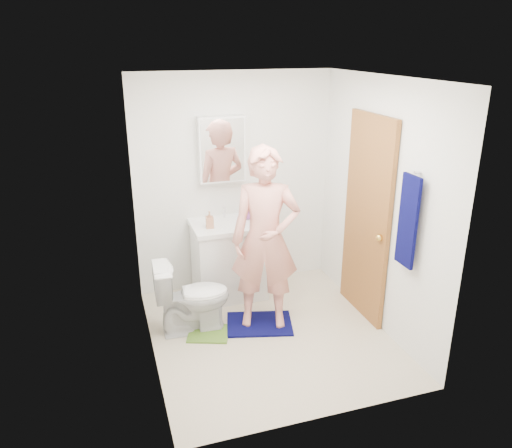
% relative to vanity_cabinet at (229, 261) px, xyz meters
% --- Properties ---
extents(floor, '(2.20, 2.40, 0.02)m').
position_rel_vanity_cabinet_xyz_m(floor, '(0.15, -0.91, -0.41)').
color(floor, beige).
rests_on(floor, ground).
extents(ceiling, '(2.20, 2.40, 0.02)m').
position_rel_vanity_cabinet_xyz_m(ceiling, '(0.15, -0.91, 2.01)').
color(ceiling, white).
rests_on(ceiling, ground).
extents(wall_back, '(2.20, 0.02, 2.40)m').
position_rel_vanity_cabinet_xyz_m(wall_back, '(0.15, 0.30, 0.80)').
color(wall_back, white).
rests_on(wall_back, ground).
extents(wall_front, '(2.20, 0.02, 2.40)m').
position_rel_vanity_cabinet_xyz_m(wall_front, '(0.15, -2.12, 0.80)').
color(wall_front, white).
rests_on(wall_front, ground).
extents(wall_left, '(0.02, 2.40, 2.40)m').
position_rel_vanity_cabinet_xyz_m(wall_left, '(-0.96, -0.91, 0.80)').
color(wall_left, white).
rests_on(wall_left, ground).
extents(wall_right, '(0.02, 2.40, 2.40)m').
position_rel_vanity_cabinet_xyz_m(wall_right, '(1.26, -0.91, 0.80)').
color(wall_right, white).
rests_on(wall_right, ground).
extents(vanity_cabinet, '(0.75, 0.55, 0.80)m').
position_rel_vanity_cabinet_xyz_m(vanity_cabinet, '(0.00, 0.00, 0.00)').
color(vanity_cabinet, white).
rests_on(vanity_cabinet, floor).
extents(countertop, '(0.79, 0.59, 0.05)m').
position_rel_vanity_cabinet_xyz_m(countertop, '(0.00, 0.00, 0.43)').
color(countertop, white).
rests_on(countertop, vanity_cabinet).
extents(sink_basin, '(0.40, 0.40, 0.03)m').
position_rel_vanity_cabinet_xyz_m(sink_basin, '(0.00, 0.00, 0.44)').
color(sink_basin, white).
rests_on(sink_basin, countertop).
extents(faucet, '(0.03, 0.03, 0.12)m').
position_rel_vanity_cabinet_xyz_m(faucet, '(0.00, 0.18, 0.51)').
color(faucet, silver).
rests_on(faucet, countertop).
extents(medicine_cabinet, '(0.50, 0.12, 0.70)m').
position_rel_vanity_cabinet_xyz_m(medicine_cabinet, '(0.00, 0.22, 1.20)').
color(medicine_cabinet, white).
rests_on(medicine_cabinet, wall_back).
extents(mirror_panel, '(0.46, 0.01, 0.66)m').
position_rel_vanity_cabinet_xyz_m(mirror_panel, '(0.00, 0.16, 1.20)').
color(mirror_panel, white).
rests_on(mirror_panel, wall_back).
extents(door, '(0.05, 0.80, 2.05)m').
position_rel_vanity_cabinet_xyz_m(door, '(1.22, -0.76, 0.62)').
color(door, '#A9682E').
rests_on(door, ground).
extents(door_knob, '(0.07, 0.07, 0.07)m').
position_rel_vanity_cabinet_xyz_m(door_knob, '(1.18, -1.08, 0.55)').
color(door_knob, gold).
rests_on(door_knob, door).
extents(towel, '(0.03, 0.24, 0.80)m').
position_rel_vanity_cabinet_xyz_m(towel, '(1.18, -1.48, 0.85)').
color(towel, '#070843').
rests_on(towel, wall_right).
extents(towel_hook, '(0.06, 0.02, 0.02)m').
position_rel_vanity_cabinet_xyz_m(towel_hook, '(1.22, -1.48, 1.27)').
color(towel_hook, silver).
rests_on(towel_hook, wall_right).
extents(toilet, '(0.73, 0.44, 0.72)m').
position_rel_vanity_cabinet_xyz_m(toilet, '(-0.53, -0.60, -0.04)').
color(toilet, white).
rests_on(toilet, floor).
extents(bath_mat, '(0.74, 0.61, 0.02)m').
position_rel_vanity_cabinet_xyz_m(bath_mat, '(0.11, -0.72, -0.39)').
color(bath_mat, '#070843').
rests_on(bath_mat, floor).
extents(green_rug, '(0.47, 0.44, 0.02)m').
position_rel_vanity_cabinet_xyz_m(green_rug, '(-0.41, -0.74, -0.39)').
color(green_rug, '#5A862C').
rests_on(green_rug, floor).
extents(soap_dispenser, '(0.09, 0.09, 0.18)m').
position_rel_vanity_cabinet_xyz_m(soap_dispenser, '(-0.22, -0.08, 0.54)').
color(soap_dispenser, '#B87855').
rests_on(soap_dispenser, countertop).
extents(toothbrush_cup, '(0.16, 0.16, 0.11)m').
position_rel_vanity_cabinet_xyz_m(toothbrush_cup, '(0.23, 0.07, 0.50)').
color(toothbrush_cup, '#934395').
rests_on(toothbrush_cup, countertop).
extents(man, '(0.75, 0.61, 1.78)m').
position_rel_vanity_cabinet_xyz_m(man, '(0.17, -0.72, 0.51)').
color(man, '#E39080').
rests_on(man, bath_mat).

